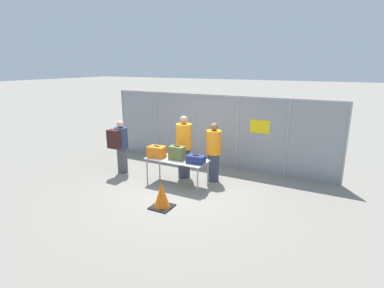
% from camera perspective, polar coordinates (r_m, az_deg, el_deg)
% --- Properties ---
extents(ground_plane, '(120.00, 120.00, 0.00)m').
position_cam_1_polar(ground_plane, '(8.29, -1.92, -8.20)').
color(ground_plane, gray).
extents(fence_section, '(7.74, 0.07, 2.32)m').
position_cam_1_polar(fence_section, '(9.78, 4.45, 2.81)').
color(fence_section, '#9EA0A5').
rests_on(fence_section, ground_plane).
extents(inspection_table, '(1.71, 0.74, 0.74)m').
position_cam_1_polar(inspection_table, '(8.23, -2.88, -3.28)').
color(inspection_table, silver).
rests_on(inspection_table, ground_plane).
extents(suitcase_orange, '(0.49, 0.36, 0.33)m').
position_cam_1_polar(suitcase_orange, '(8.41, -6.73, -1.46)').
color(suitcase_orange, orange).
rests_on(suitcase_orange, inspection_table).
extents(suitcase_olive, '(0.44, 0.25, 0.39)m').
position_cam_1_polar(suitcase_olive, '(8.14, -2.91, -1.71)').
color(suitcase_olive, '#566033').
rests_on(suitcase_olive, inspection_table).
extents(suitcase_navy, '(0.49, 0.30, 0.23)m').
position_cam_1_polar(suitcase_navy, '(7.84, 0.74, -2.94)').
color(suitcase_navy, navy).
rests_on(suitcase_navy, inspection_table).
extents(traveler_hooded, '(0.40, 0.63, 1.63)m').
position_cam_1_polar(traveler_hooded, '(9.32, -13.53, -0.15)').
color(traveler_hooded, '#4C4C51').
rests_on(traveler_hooded, ground_plane).
extents(security_worker_near, '(0.46, 0.46, 1.85)m').
position_cam_1_polar(security_worker_near, '(8.72, -1.54, -0.39)').
color(security_worker_near, '#383D4C').
rests_on(security_worker_near, ground_plane).
extents(security_worker_far, '(0.42, 0.42, 1.69)m').
position_cam_1_polar(security_worker_far, '(8.47, 4.13, -1.42)').
color(security_worker_far, '#383D4C').
rests_on(security_worker_far, ground_plane).
extents(utility_trailer, '(4.20, 2.05, 0.71)m').
position_cam_1_polar(utility_trailer, '(11.23, 9.38, 0.07)').
color(utility_trailer, silver).
rests_on(utility_trailer, ground_plane).
extents(traffic_cone, '(0.49, 0.49, 0.61)m').
position_cam_1_polar(traffic_cone, '(7.10, -5.78, -9.85)').
color(traffic_cone, black).
rests_on(traffic_cone, ground_plane).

